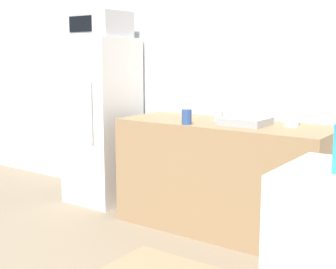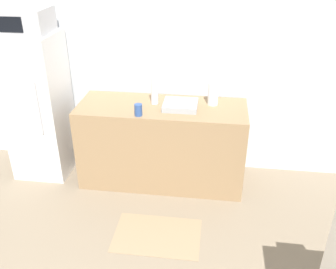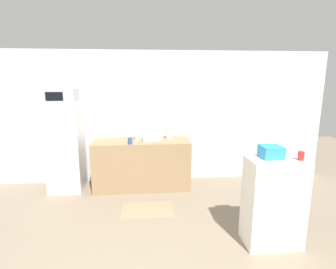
% 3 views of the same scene
% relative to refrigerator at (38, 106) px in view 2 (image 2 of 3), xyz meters
% --- Properties ---
extents(wall_back, '(8.00, 0.06, 2.60)m').
position_rel_refrigerator_xyz_m(wall_back, '(1.18, 0.36, 0.48)').
color(wall_back, silver).
rests_on(wall_back, ground_plane).
extents(refrigerator, '(0.60, 0.62, 1.64)m').
position_rel_refrigerator_xyz_m(refrigerator, '(0.00, 0.00, 0.00)').
color(refrigerator, silver).
rests_on(refrigerator, ground_plane).
extents(microwave, '(0.53, 0.42, 0.25)m').
position_rel_refrigerator_xyz_m(microwave, '(-0.00, -0.00, 0.95)').
color(microwave, '#BCBCC1').
rests_on(microwave, refrigerator).
extents(counter, '(1.80, 0.67, 0.92)m').
position_rel_refrigerator_xyz_m(counter, '(1.41, -0.04, -0.36)').
color(counter, '#937551').
rests_on(counter, ground_plane).
extents(sink_basin, '(0.36, 0.32, 0.06)m').
position_rel_refrigerator_xyz_m(sink_basin, '(1.61, -0.05, 0.13)').
color(sink_basin, '#9EA3A8').
rests_on(sink_basin, counter).
extents(bottle_tall, '(0.08, 0.08, 0.30)m').
position_rel_refrigerator_xyz_m(bottle_tall, '(1.33, 0.02, 0.25)').
color(bottle_tall, silver).
rests_on(bottle_tall, counter).
extents(bottle_short, '(0.08, 0.08, 0.12)m').
position_rel_refrigerator_xyz_m(bottle_short, '(1.21, -0.30, 0.16)').
color(bottle_short, '#2D4C8C').
rests_on(bottle_short, counter).
extents(paper_towel_roll, '(0.11, 0.11, 0.24)m').
position_rel_refrigerator_xyz_m(paper_towel_roll, '(1.94, 0.08, 0.22)').
color(paper_towel_roll, white).
rests_on(paper_towel_roll, counter).
extents(kitchen_rug, '(0.82, 0.54, 0.01)m').
position_rel_refrigerator_xyz_m(kitchen_rug, '(1.50, -0.99, -0.82)').
color(kitchen_rug, '#937A5B').
rests_on(kitchen_rug, ground_plane).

